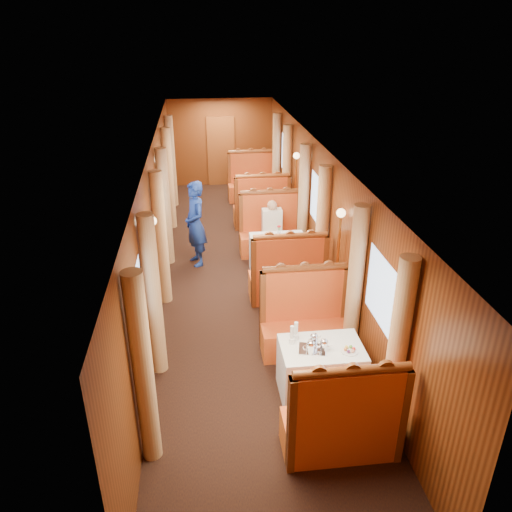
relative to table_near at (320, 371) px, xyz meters
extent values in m
cube|color=brown|center=(-0.75, 9.47, 0.62)|extent=(0.80, 0.04, 2.00)
cube|color=white|center=(0.00, 0.00, 0.00)|extent=(1.05, 0.72, 0.75)
cube|color=#B62714|center=(0.00, -0.95, -0.15)|extent=(1.30, 0.55, 0.45)
cube|color=#B62714|center=(0.00, -1.17, 0.48)|extent=(1.30, 0.12, 0.80)
cylinder|color=brown|center=(0.00, -1.17, 0.92)|extent=(1.23, 0.10, 0.10)
cube|color=#B62714|center=(0.00, 0.95, -0.15)|extent=(1.30, 0.55, 0.45)
cube|color=#B62714|center=(0.00, 1.17, 0.48)|extent=(1.30, 0.12, 0.80)
cylinder|color=brown|center=(0.00, 1.17, 0.92)|extent=(1.23, 0.10, 0.10)
cube|color=white|center=(0.00, 3.50, 0.00)|extent=(1.05, 0.72, 0.75)
cube|color=#B62714|center=(0.00, 2.55, -0.15)|extent=(1.30, 0.55, 0.45)
cube|color=#B62714|center=(0.00, 2.33, 0.48)|extent=(1.30, 0.12, 0.80)
cylinder|color=brown|center=(0.00, 2.33, 0.92)|extent=(1.23, 0.10, 0.10)
cube|color=#B62714|center=(0.00, 4.45, -0.15)|extent=(1.30, 0.55, 0.45)
cube|color=#B62714|center=(0.00, 4.67, 0.48)|extent=(1.30, 0.12, 0.80)
cylinder|color=brown|center=(0.00, 4.67, 0.92)|extent=(1.23, 0.10, 0.10)
cube|color=white|center=(0.00, 7.00, 0.00)|extent=(1.05, 0.72, 0.75)
cube|color=#B62714|center=(0.00, 6.05, -0.15)|extent=(1.30, 0.55, 0.45)
cube|color=#B62714|center=(0.00, 5.83, 0.48)|extent=(1.30, 0.12, 0.80)
cylinder|color=brown|center=(0.00, 5.83, 0.92)|extent=(1.23, 0.10, 0.10)
cube|color=#B62714|center=(0.00, 7.95, -0.15)|extent=(1.30, 0.55, 0.45)
cube|color=#B62714|center=(0.00, 8.16, 0.48)|extent=(1.30, 0.12, 0.80)
cylinder|color=brown|center=(0.00, 8.16, 0.92)|extent=(1.23, 0.10, 0.10)
cube|color=silver|center=(-0.14, -0.05, 0.38)|extent=(0.39, 0.33, 0.01)
cylinder|color=white|center=(0.32, -0.13, 0.38)|extent=(0.22, 0.22, 0.01)
cylinder|color=white|center=(-0.37, 0.12, 0.42)|extent=(0.08, 0.08, 0.08)
cylinder|color=white|center=(-0.37, 0.12, 0.55)|extent=(0.05, 0.05, 0.18)
cylinder|color=white|center=(-0.30, 0.19, 0.42)|extent=(0.08, 0.08, 0.08)
cylinder|color=white|center=(-0.30, 0.19, 0.55)|extent=(0.05, 0.05, 0.18)
cylinder|color=silver|center=(0.01, 3.52, 0.45)|extent=(0.06, 0.06, 0.14)
cylinder|color=silver|center=(-0.02, 7.00, 0.45)|extent=(0.06, 0.06, 0.14)
cylinder|color=tan|center=(-2.13, -0.78, 0.80)|extent=(0.22, 0.22, 2.35)
cylinder|color=tan|center=(-2.13, 0.78, 0.80)|extent=(0.22, 0.22, 2.35)
cylinder|color=tan|center=(0.63, -0.78, 0.80)|extent=(0.22, 0.22, 2.35)
cylinder|color=tan|center=(0.63, 0.78, 0.80)|extent=(0.22, 0.22, 2.35)
cylinder|color=tan|center=(-2.13, 2.72, 0.80)|extent=(0.22, 0.22, 2.35)
cylinder|color=tan|center=(-2.13, 4.28, 0.80)|extent=(0.22, 0.22, 2.35)
cylinder|color=tan|center=(0.63, 2.72, 0.80)|extent=(0.22, 0.22, 2.35)
cylinder|color=tan|center=(0.63, 4.28, 0.80)|extent=(0.22, 0.22, 2.35)
cylinder|color=tan|center=(-2.13, 6.22, 0.80)|extent=(0.22, 0.22, 2.35)
cylinder|color=tan|center=(-2.13, 7.78, 0.80)|extent=(0.22, 0.22, 2.35)
cylinder|color=tan|center=(0.63, 6.22, 0.80)|extent=(0.22, 0.22, 2.35)
cylinder|color=tan|center=(0.63, 7.78, 0.80)|extent=(0.22, 0.22, 2.35)
cylinder|color=#BF8C3F|center=(-2.15, 1.75, 0.55)|extent=(0.04, 0.04, 1.85)
sphere|color=#FFD18C|center=(-2.15, 1.75, 1.50)|extent=(0.14, 0.14, 0.14)
cylinder|color=#BF8C3F|center=(0.65, 1.75, 0.55)|extent=(0.04, 0.04, 1.85)
sphere|color=#FFD18C|center=(0.65, 1.75, 1.50)|extent=(0.14, 0.14, 0.14)
cylinder|color=#BF8C3F|center=(-2.15, 5.25, 0.55)|extent=(0.04, 0.04, 1.85)
sphere|color=#FFD18C|center=(-2.15, 5.25, 1.50)|extent=(0.14, 0.14, 0.14)
cylinder|color=#BF8C3F|center=(0.65, 5.25, 0.55)|extent=(0.04, 0.04, 1.85)
sphere|color=#FFD18C|center=(0.65, 5.25, 1.50)|extent=(0.14, 0.14, 0.14)
imported|color=navy|center=(-1.56, 4.14, 0.49)|extent=(0.59, 0.73, 1.72)
cube|color=beige|center=(0.00, 4.35, 0.38)|extent=(0.40, 0.24, 0.55)
sphere|color=tan|center=(0.00, 4.35, 0.74)|extent=(0.20, 0.20, 0.20)
cube|color=beige|center=(0.00, 4.18, 0.15)|extent=(0.36, 0.30, 0.14)
camera|label=1|loc=(-1.45, -5.08, 4.13)|focal=35.00mm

